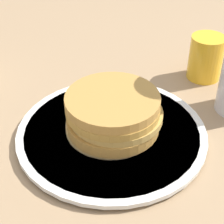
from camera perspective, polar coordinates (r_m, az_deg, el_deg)
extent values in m
plane|color=#9E7F5B|center=(0.60, -0.90, -2.07)|extent=(4.00, 4.00, 0.00)
cylinder|color=silver|center=(0.58, 0.00, -3.26)|extent=(0.27, 0.27, 0.01)
cylinder|color=silver|center=(0.57, 0.00, -3.07)|extent=(0.29, 0.29, 0.01)
cylinder|color=#E0B86E|center=(0.57, 0.02, -2.09)|extent=(0.14, 0.14, 0.01)
cylinder|color=#B8853A|center=(0.56, 0.22, -1.58)|extent=(0.14, 0.14, 0.02)
cylinder|color=tan|center=(0.55, 0.62, -0.29)|extent=(0.14, 0.14, 0.01)
cylinder|color=#B5893A|center=(0.54, 0.62, 0.65)|extent=(0.14, 0.14, 0.01)
cylinder|color=#B4843E|center=(0.53, -0.42, 1.63)|extent=(0.14, 0.14, 0.01)
cylinder|color=yellow|center=(0.72, 14.09, 8.05)|extent=(0.06, 0.06, 0.08)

